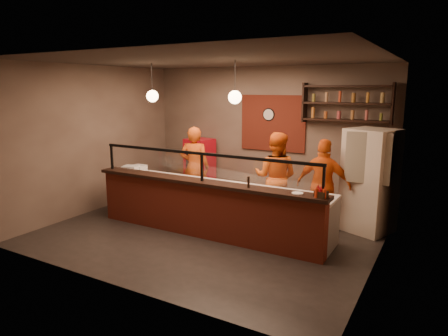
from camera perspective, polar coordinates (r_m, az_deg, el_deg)
The scene contains 29 objects.
floor at distance 7.81m, azimuth -1.86°, elevation -8.99°, with size 6.00×6.00×0.00m, color black.
ceiling at distance 7.33m, azimuth -2.03°, elevation 15.16°, with size 6.00×6.00×0.00m, color #3A332D.
wall_back at distance 9.60m, azimuth 5.90°, elevation 4.66°, with size 6.00×6.00×0.00m, color #726154.
wall_left at distance 9.31m, azimuth -17.92°, elevation 3.96°, with size 5.00×5.00×0.00m, color #726154.
wall_right at distance 6.39m, azimuth 21.66°, elevation 0.49°, with size 5.00×5.00×0.00m, color #726154.
wall_front at distance 5.47m, azimuth -15.77°, elevation -0.87°, with size 6.00×6.00×0.00m, color #726154.
brick_patch at distance 9.47m, azimuth 6.98°, elevation 6.37°, with size 1.60×0.04×1.30m, color maroon.
service_counter at distance 7.40m, azimuth -3.11°, elevation -6.06°, with size 4.60×0.25×1.00m, color maroon.
counter_ledge at distance 7.26m, azimuth -3.15°, elevation -2.07°, with size 4.70×0.37×0.06m, color black.
worktop_cabinet at distance 7.83m, azimuth -1.12°, elevation -5.63°, with size 4.60×0.75×0.85m, color gray.
worktop at distance 7.71m, azimuth -1.13°, elevation -2.43°, with size 4.60×0.75×0.05m, color silver.
sneeze_guard at distance 7.19m, azimuth -3.18°, elevation 0.57°, with size 4.50×0.05×0.52m.
wall_shelving at distance 8.77m, azimuth 17.09°, elevation 8.83°, with size 1.84×0.28×0.85m.
wall_clock at distance 9.48m, azimuth 6.42°, elevation 7.60°, with size 0.30×0.30×0.04m, color black.
pendant_left at distance 8.36m, azimuth -10.20°, elevation 10.09°, with size 0.24×0.24×0.77m.
pendant_right at distance 7.29m, azimuth 1.56°, elevation 10.09°, with size 0.24×0.24×0.77m.
cook_left at distance 9.15m, azimuth -4.22°, elevation 0.11°, with size 0.68×0.45×1.86m, color #C64C12.
cook_mid at distance 8.22m, azimuth 7.38°, elevation -1.30°, with size 0.90×0.70×1.85m, color orange.
cook_right at distance 7.88m, azimuth 14.04°, elevation -2.39°, with size 1.04×0.43×1.78m, color orange.
fridge at distance 8.05m, azimuth 20.10°, elevation -1.73°, with size 0.82×0.77×1.97m, color beige.
red_cooler at distance 10.21m, azimuth -3.48°, elevation 0.14°, with size 0.62×0.57×1.45m, color #B70C1B.
pizza_dough at distance 7.56m, azimuth 1.21°, elevation -2.47°, with size 0.56×0.56×0.01m, color #ECE4C8.
prep_tub_a at distance 8.92m, azimuth -13.30°, elevation -0.24°, with size 0.27×0.21×0.13m, color silver.
prep_tub_b at distance 9.02m, azimuth -12.01°, elevation -0.01°, with size 0.28×0.23×0.14m, color silver.
prep_tub_c at distance 8.88m, azimuth -13.18°, elevation -0.20°, with size 0.32×0.25×0.16m, color white.
rolling_pin at distance 8.27m, azimuth -8.17°, elevation -1.19°, with size 0.07×0.07×0.38m, color gold.
condiment_caddy at distance 6.33m, azimuth 13.71°, elevation -3.66°, with size 0.18×0.14×0.10m, color black.
pepper_mill at distance 6.76m, azimuth 3.52°, elevation -2.01°, with size 0.04×0.04×0.19m, color black.
small_plate at distance 6.49m, azimuth 10.45°, elevation -3.56°, with size 0.19×0.19×0.01m, color white.
Camera 1 is at (3.83, -6.23, 2.73)m, focal length 32.00 mm.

